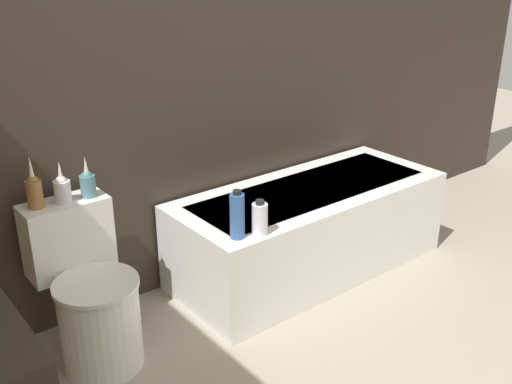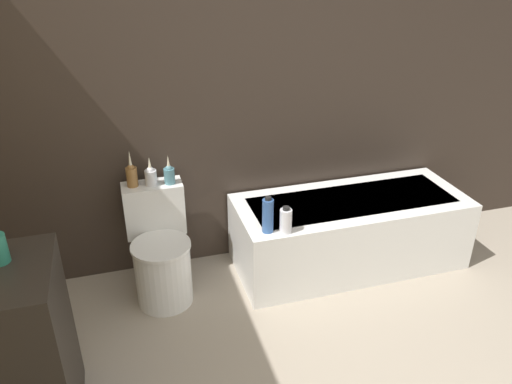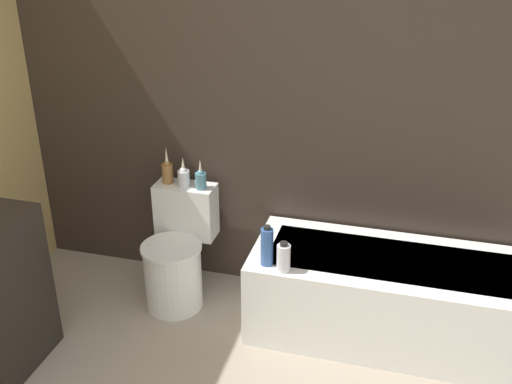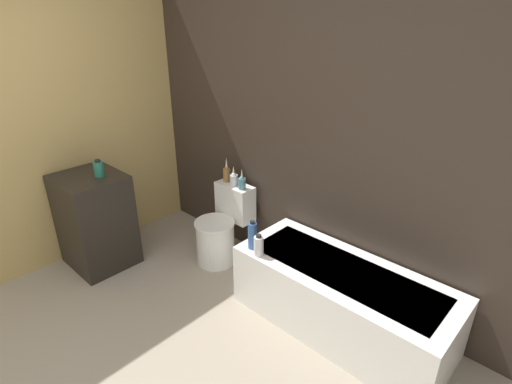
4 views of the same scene
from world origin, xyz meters
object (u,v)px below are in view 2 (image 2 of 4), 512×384
Objects in this scene: bathtub at (349,231)px; vase_gold at (132,174)px; shampoo_bottle_tall at (268,215)px; shampoo_bottle_short at (286,221)px; toilet at (161,253)px; vase_silver at (151,175)px; vase_bronze at (169,174)px.

bathtub is 1.54m from vase_gold.
shampoo_bottle_short is (0.10, -0.04, -0.03)m from shampoo_bottle_tall.
toilet is at bearing 158.96° from shampoo_bottle_short.
vase_silver is at bearing 146.57° from shampoo_bottle_tall.
shampoo_bottle_tall is at bearing -21.07° from toilet.
vase_gold is 0.89m from shampoo_bottle_tall.
vase_silver is 0.78m from shampoo_bottle_tall.
vase_gold is 1.00m from shampoo_bottle_short.
bathtub is at bearing -8.65° from vase_bronze.
vase_bronze is 0.81× the size of shampoo_bottle_tall.
vase_gold is 1.25× the size of vase_silver.
shampoo_bottle_tall is at bearing -38.26° from vase_bronze.
vase_bronze is (-1.20, 0.18, 0.52)m from bathtub.
bathtub is at bearing -8.33° from vase_gold.
vase_gold reaches higher than vase_bronze.
vase_gold is 1.00× the size of shampoo_bottle_tall.
bathtub is 0.72m from shampoo_bottle_short.
shampoo_bottle_tall is at bearing -33.43° from vase_silver.
shampoo_bottle_short is at bearing -21.04° from toilet.
vase_gold is at bearing 149.71° from shampoo_bottle_tall.
toilet is at bearing 158.93° from shampoo_bottle_tall.
bathtub is 1.32m from toilet.
bathtub is 0.80m from shampoo_bottle_tall.
vase_bronze reaches higher than shampoo_bottle_tall.
shampoo_bottle_tall reaches higher than toilet.
toilet is 3.74× the size of vase_silver.
vase_bronze reaches higher than bathtub.
bathtub is 1.43m from vase_silver.
shampoo_bottle_tall is (0.64, -0.42, -0.16)m from vase_silver.
vase_silver reaches higher than shampoo_bottle_tall.
vase_gold reaches higher than bathtub.
shampoo_bottle_tall is (-0.68, -0.23, 0.36)m from bathtub.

